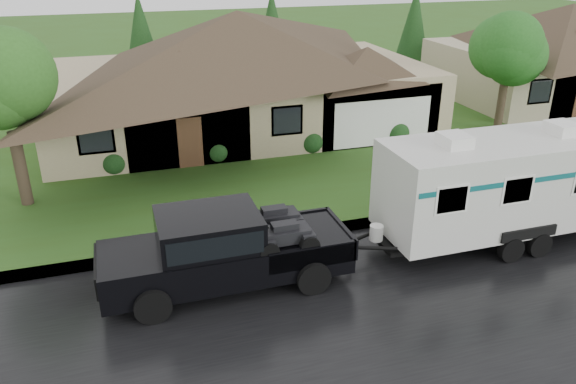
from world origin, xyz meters
name	(u,v)px	position (x,y,z in m)	size (l,w,h in m)	color
ground	(285,277)	(0.00, 0.00, 0.00)	(140.00, 140.00, 0.00)	#30551A
road	(309,319)	(0.00, -2.00, 0.01)	(140.00, 8.00, 0.01)	black
curb	(264,239)	(0.00, 2.25, 0.07)	(140.00, 0.50, 0.15)	gray
lawn	(198,125)	(0.00, 15.00, 0.07)	(140.00, 26.00, 0.15)	#30551A
house_main	(245,57)	(2.29, 13.84, 3.59)	(19.44, 10.80, 6.90)	tan
house_neighbor	(573,41)	(22.27, 14.34, 3.32)	(15.12, 9.72, 6.45)	tan
tree_left_green	(4,85)	(-7.36, 7.17, 4.38)	(3.69, 3.69, 6.10)	#382B1E
tree_right_green	(509,51)	(13.96, 9.44, 4.00)	(3.36, 3.36, 5.56)	#382B1E
shrub_row	(265,145)	(2.00, 9.30, 0.65)	(13.60, 1.00, 1.00)	#143814
pickup_truck	(222,247)	(-1.72, 0.17, 1.18)	(6.63, 2.52, 2.21)	black
travel_trailer	(505,182)	(7.10, 0.17, 1.94)	(8.17, 2.87, 3.67)	silver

